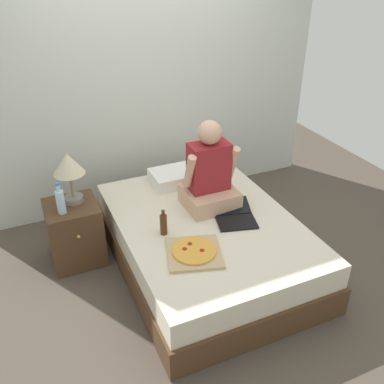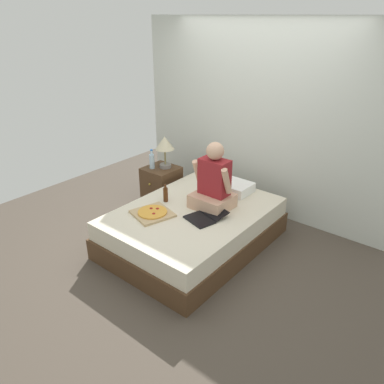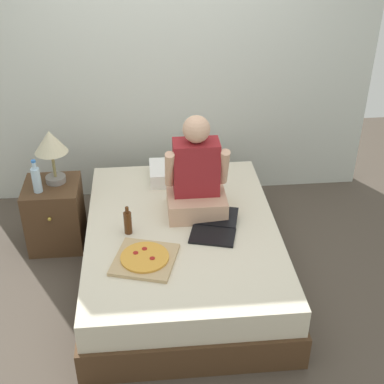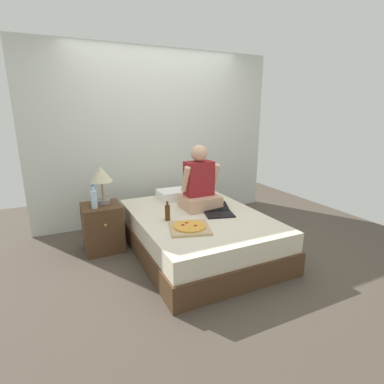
{
  "view_description": "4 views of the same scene",
  "coord_description": "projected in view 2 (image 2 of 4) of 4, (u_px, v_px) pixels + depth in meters",
  "views": [
    {
      "loc": [
        -1.32,
        -2.68,
        2.47
      ],
      "look_at": [
        -0.13,
        0.01,
        0.76
      ],
      "focal_mm": 40.0,
      "sensor_mm": 36.0,
      "label": 1
    },
    {
      "loc": [
        2.4,
        -2.95,
        2.5
      ],
      "look_at": [
        -0.0,
        -0.02,
        0.7
      ],
      "focal_mm": 35.0,
      "sensor_mm": 36.0,
      "label": 2
    },
    {
      "loc": [
        -0.23,
        -3.23,
        2.75
      ],
      "look_at": [
        0.08,
        0.04,
        0.74
      ],
      "focal_mm": 50.0,
      "sensor_mm": 36.0,
      "label": 3
    },
    {
      "loc": [
        -1.49,
        -2.97,
        1.65
      ],
      "look_at": [
        -0.08,
        -0.01,
        0.75
      ],
      "focal_mm": 28.0,
      "sensor_mm": 36.0,
      "label": 4
    }
  ],
  "objects": [
    {
      "name": "nightstand_left",
      "position": [
        162.0,
        186.0,
        5.34
      ],
      "size": [
        0.44,
        0.47,
        0.56
      ],
      "color": "#4C331E",
      "rests_on": "ground"
    },
    {
      "name": "water_bottle",
      "position": [
        152.0,
        161.0,
        5.15
      ],
      "size": [
        0.07,
        0.07,
        0.28
      ],
      "color": "silver",
      "rests_on": "nightstand_left"
    },
    {
      "name": "person_seated",
      "position": [
        213.0,
        184.0,
        4.26
      ],
      "size": [
        0.47,
        0.4,
        0.78
      ],
      "color": "tan",
      "rests_on": "bed"
    },
    {
      "name": "wall_back",
      "position": [
        258.0,
        120.0,
        4.92
      ],
      "size": [
        3.67,
        0.12,
        2.5
      ],
      "primitive_type": "cube",
      "color": "silver",
      "rests_on": "ground"
    },
    {
      "name": "pizza_box",
      "position": [
        153.0,
        213.0,
        4.2
      ],
      "size": [
        0.5,
        0.5,
        0.04
      ],
      "color": "tan",
      "rests_on": "bed"
    },
    {
      "name": "lamp_on_left_nightstand",
      "position": [
        165.0,
        145.0,
        5.09
      ],
      "size": [
        0.26,
        0.26,
        0.45
      ],
      "color": "gray",
      "rests_on": "nightstand_left"
    },
    {
      "name": "laptop",
      "position": [
        204.0,
        217.0,
        4.11
      ],
      "size": [
        0.41,
        0.48,
        0.07
      ],
      "color": "black",
      "rests_on": "bed"
    },
    {
      "name": "pillow",
      "position": [
        231.0,
        186.0,
        4.76
      ],
      "size": [
        0.52,
        0.34,
        0.12
      ],
      "primitive_type": "cube",
      "color": "white",
      "rests_on": "bed"
    },
    {
      "name": "beer_bottle_on_bed",
      "position": [
        166.0,
        194.0,
        4.47
      ],
      "size": [
        0.06,
        0.06,
        0.22
      ],
      "color": "#4C2811",
      "rests_on": "bed"
    },
    {
      "name": "ground_plane",
      "position": [
        193.0,
        244.0,
        4.51
      ],
      "size": [
        5.67,
        5.67,
        0.0
      ],
      "primitive_type": "plane",
      "color": "#4C4238"
    },
    {
      "name": "bed",
      "position": [
        193.0,
        227.0,
        4.41
      ],
      "size": [
        1.45,
        1.98,
        0.47
      ],
      "color": "#4C331E",
      "rests_on": "ground"
    }
  ]
}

